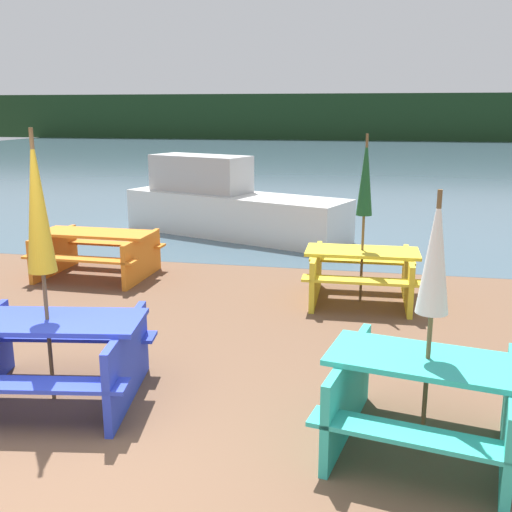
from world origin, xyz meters
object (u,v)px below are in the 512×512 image
Objects in this scene: picnic_table_teal at (425,396)px; picnic_table_orange at (97,249)px; umbrella_darkgreen at (365,178)px; boat at (227,206)px; umbrella_gold at (37,204)px; picnic_table_blue at (50,352)px; picnic_table_yellow at (361,270)px; umbrella_white at (435,256)px.

picnic_table_orange is at bearing 138.54° from picnic_table_teal.
umbrella_darkgreen is 5.18m from boat.
boat is (-0.22, 7.66, -1.21)m from umbrella_gold.
boat is at bearing 114.12° from picnic_table_teal.
picnic_table_blue is 0.37× the size of boat.
picnic_table_orange is 4.42m from umbrella_darkgreen.
picnic_table_yellow is at bearing 52.41° from umbrella_gold.
boat reaches higher than picnic_table_yellow.
picnic_table_yellow is 0.31× the size of boat.
picnic_table_blue is at bearing -67.43° from boat.
umbrella_white is at bearing -81.14° from umbrella_darkgreen.
picnic_table_blue reaches higher than picnic_table_yellow.
umbrella_gold is (-2.72, -3.54, 1.39)m from picnic_table_yellow.
umbrella_darkgreen is at bearing -33.53° from boat.
picnic_table_blue is 0.92× the size of umbrella_white.
picnic_table_teal is at bearing -3.80° from picnic_table_blue.
umbrella_white is at bearing -3.80° from picnic_table_blue.
picnic_table_orange is (-4.20, 0.47, 0.01)m from picnic_table_yellow.
picnic_table_teal is at bearing 0.00° from umbrella_white.
picnic_table_blue is 1.36m from umbrella_gold.
picnic_table_yellow is at bearing 52.41° from picnic_table_blue.
picnic_table_orange is 0.90× the size of umbrella_white.
picnic_table_teal is 3.59m from umbrella_gold.
picnic_table_orange is 0.80× the size of umbrella_darkgreen.
umbrella_gold is at bearing 176.20° from picnic_table_teal.
umbrella_white is 0.41× the size of boat.
boat is at bearing 125.53° from picnic_table_yellow.
picnic_table_yellow is at bearing -33.53° from boat.
picnic_table_orange is at bearing 110.20° from umbrella_gold.
umbrella_gold is 4.47m from umbrella_darkgreen.
picnic_table_blue is 3.50m from umbrella_white.
picnic_table_orange is (-1.47, 4.01, -0.01)m from picnic_table_blue.
umbrella_darkgreen is at bearing 90.00° from picnic_table_yellow.
boat is (-2.94, 4.12, -1.11)m from umbrella_darkgreen.
picnic_table_blue is at bearing 176.20° from picnic_table_teal.
umbrella_white is at bearing -81.14° from picnic_table_yellow.
picnic_table_teal is 1.12m from umbrella_white.
picnic_table_orange is (-4.78, 4.23, -0.01)m from picnic_table_teal.
picnic_table_yellow is (2.72, 3.54, -0.02)m from picnic_table_blue.
picnic_table_teal is at bearing -81.14° from picnic_table_yellow.
picnic_table_blue is 4.64m from umbrella_darkgreen.
boat is (-2.94, 4.12, 0.18)m from picnic_table_yellow.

